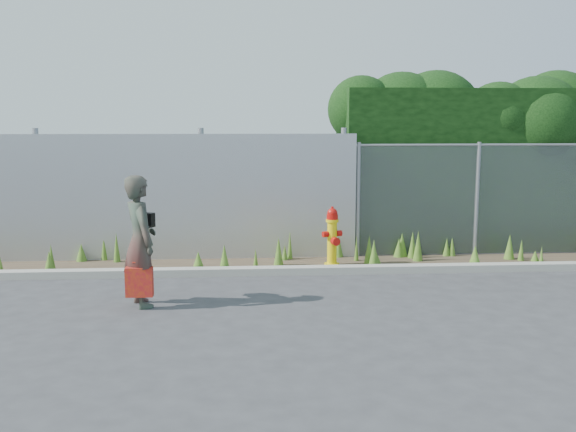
# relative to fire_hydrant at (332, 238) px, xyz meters

# --- Properties ---
(ground) EXTENTS (80.00, 80.00, 0.00)m
(ground) POSITION_rel_fire_hydrant_xyz_m (-0.50, -2.31, -0.49)
(ground) COLOR #37373A
(ground) RESTS_ON ground
(curb) EXTENTS (16.00, 0.22, 0.12)m
(curb) POSITION_rel_fire_hydrant_xyz_m (-0.50, -0.51, -0.43)
(curb) COLOR #9C998D
(curb) RESTS_ON ground
(weed_strip) EXTENTS (16.00, 1.26, 0.55)m
(weed_strip) POSITION_rel_fire_hydrant_xyz_m (-0.20, 0.11, -0.34)
(weed_strip) COLOR #463728
(weed_strip) RESTS_ON ground
(corrugated_fence) EXTENTS (8.50, 0.21, 2.30)m
(corrugated_fence) POSITION_rel_fire_hydrant_xyz_m (-3.75, 0.70, 0.61)
(corrugated_fence) COLOR #A9ABB0
(corrugated_fence) RESTS_ON ground
(chainlink_fence) EXTENTS (6.50, 0.07, 2.05)m
(chainlink_fence) POSITION_rel_fire_hydrant_xyz_m (3.75, 0.69, 0.54)
(chainlink_fence) COLOR gray
(chainlink_fence) RESTS_ON ground
(hedge) EXTENTS (7.58, 2.12, 3.42)m
(hedge) POSITION_rel_fire_hydrant_xyz_m (3.88, 1.72, 1.51)
(hedge) COLOR black
(hedge) RESTS_ON ground
(fire_hydrant) EXTENTS (0.34, 0.30, 1.01)m
(fire_hydrant) POSITION_rel_fire_hydrant_xyz_m (0.00, 0.00, 0.00)
(fire_hydrant) COLOR yellow
(fire_hydrant) RESTS_ON ground
(woman) EXTENTS (0.64, 0.75, 1.73)m
(woman) POSITION_rel_fire_hydrant_xyz_m (-2.82, -2.10, 0.38)
(woman) COLOR #0E5B45
(woman) RESTS_ON ground
(red_tote_bag) EXTENTS (0.35, 0.13, 0.46)m
(red_tote_bag) POSITION_rel_fire_hydrant_xyz_m (-2.82, -2.29, -0.12)
(red_tote_bag) COLOR #AE0926
(black_shoulder_bag) EXTENTS (0.25, 0.11, 0.19)m
(black_shoulder_bag) POSITION_rel_fire_hydrant_xyz_m (-2.79, -1.85, 0.62)
(black_shoulder_bag) COLOR black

